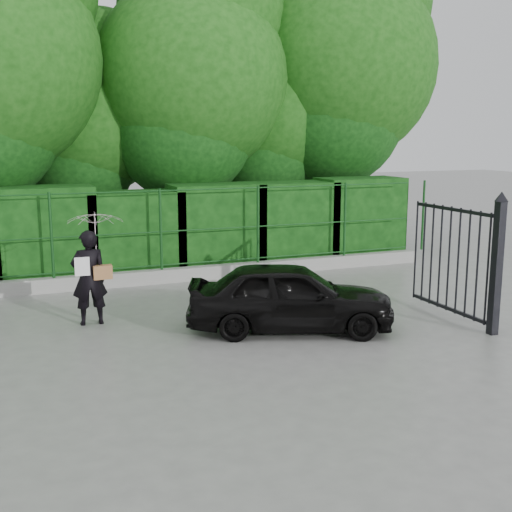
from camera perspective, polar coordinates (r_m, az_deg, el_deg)
name	(u,v)px	position (r m, az deg, el deg)	size (l,w,h in m)	color
ground	(204,345)	(10.17, -4.62, -7.91)	(80.00, 80.00, 0.00)	gray
kerb	(144,278)	(14.34, -9.90, -1.90)	(14.00, 0.25, 0.30)	#9E9E99
fence	(153,230)	(14.20, -9.17, 2.30)	(14.13, 0.06, 1.80)	#113E15
hedge	(137,232)	(15.16, -10.54, 2.14)	(14.20, 1.20, 2.14)	black
trees	(156,81)	(17.47, -8.85, 15.11)	(17.10, 6.15, 8.08)	black
gate	(477,259)	(11.44, 19.04, -0.22)	(0.22, 2.33, 2.36)	black
woman	(94,251)	(11.36, -14.23, 0.48)	(0.96, 0.98, 1.96)	black
car	(290,296)	(10.76, 3.07, -3.60)	(1.38, 3.44, 1.17)	black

